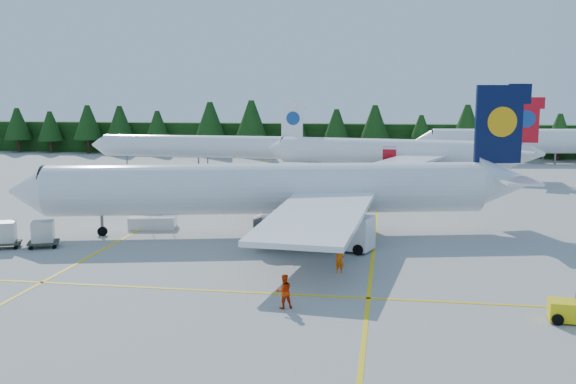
# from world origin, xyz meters

# --- Properties ---
(ground) EXTENTS (320.00, 320.00, 0.00)m
(ground) POSITION_xyz_m (0.00, 0.00, 0.00)
(ground) COLOR #9E9E99
(ground) RESTS_ON ground
(taxi_stripe_a) EXTENTS (0.25, 120.00, 0.01)m
(taxi_stripe_a) POSITION_xyz_m (-14.00, 20.00, 0.01)
(taxi_stripe_a) COLOR yellow
(taxi_stripe_a) RESTS_ON ground
(taxi_stripe_b) EXTENTS (0.25, 120.00, 0.01)m
(taxi_stripe_b) POSITION_xyz_m (6.00, 20.00, 0.01)
(taxi_stripe_b) COLOR yellow
(taxi_stripe_b) RESTS_ON ground
(taxi_stripe_cross) EXTENTS (80.00, 0.25, 0.01)m
(taxi_stripe_cross) POSITION_xyz_m (0.00, -6.00, 0.01)
(taxi_stripe_cross) COLOR yellow
(taxi_stripe_cross) RESTS_ON ground
(treeline_hedge) EXTENTS (220.00, 4.00, 6.00)m
(treeline_hedge) POSITION_xyz_m (0.00, 82.00, 3.00)
(treeline_hedge) COLOR black
(treeline_hedge) RESTS_ON ground
(airliner_navy) EXTENTS (41.60, 33.85, 12.27)m
(airliner_navy) POSITION_xyz_m (-3.59, 9.99, 3.69)
(airliner_navy) COLOR white
(airliner_navy) RESTS_ON ground
(airliner_red) EXTENTS (37.80, 30.84, 11.07)m
(airliner_red) POSITION_xyz_m (6.78, 50.57, 3.33)
(airliner_red) COLOR white
(airliner_red) RESTS_ON ground
(airliner_far_left) EXTENTS (35.87, 4.76, 10.42)m
(airliner_far_left) POSITION_xyz_m (-25.57, 59.00, 3.27)
(airliner_far_left) COLOR white
(airliner_far_left) RESTS_ON ground
(airliner_far_right) EXTENTS (41.69, 9.11, 12.15)m
(airliner_far_right) POSITION_xyz_m (30.59, 71.85, 3.81)
(airliner_far_right) COLOR white
(airliner_far_right) RESTS_ON ground
(airstairs) EXTENTS (4.24, 5.75, 3.53)m
(airstairs) POSITION_xyz_m (-13.24, 11.08, 0.77)
(airstairs) COLOR white
(airstairs) RESTS_ON ground
(service_truck) EXTENTS (5.82, 3.63, 2.64)m
(service_truck) POSITION_xyz_m (3.24, 5.53, 1.31)
(service_truck) COLOR white
(service_truck) RESTS_ON ground
(baggage_tug) EXTENTS (2.64, 1.59, 1.35)m
(baggage_tug) POSITION_xyz_m (16.56, -8.23, 0.66)
(baggage_tug) COLOR yellow
(baggage_tug) RESTS_ON ground
(uld_pair) EXTENTS (5.42, 3.03, 1.68)m
(uld_pair) POSITION_xyz_m (-20.14, 2.29, 1.13)
(uld_pair) COLOR #373C2B
(uld_pair) RESTS_ON ground
(crew_a) EXTENTS (0.67, 0.53, 1.60)m
(crew_a) POSITION_xyz_m (3.98, -1.00, 0.80)
(crew_a) COLOR #FF5C05
(crew_a) RESTS_ON ground
(crew_b) EXTENTS (1.14, 1.04, 1.90)m
(crew_b) POSITION_xyz_m (1.53, -8.40, 0.95)
(crew_b) COLOR red
(crew_b) RESTS_ON ground
(crew_c) EXTENTS (0.75, 0.85, 1.71)m
(crew_c) POSITION_xyz_m (1.43, 7.38, 0.85)
(crew_c) COLOR orange
(crew_c) RESTS_ON ground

